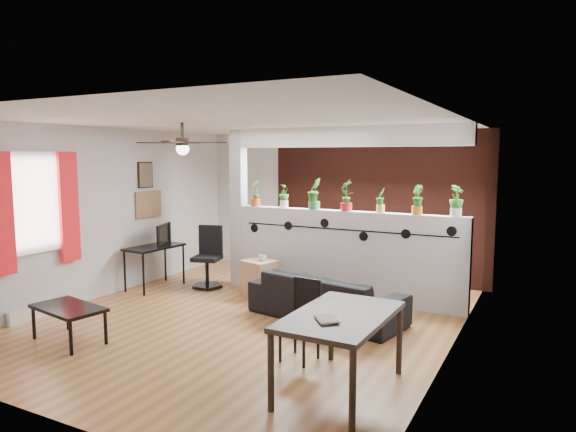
{
  "coord_description": "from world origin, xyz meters",
  "views": [
    {
      "loc": [
        3.55,
        -5.66,
        2.16
      ],
      "look_at": [
        0.29,
        0.6,
        1.34
      ],
      "focal_mm": 32.0,
      "sensor_mm": 36.0,
      "label": 1
    }
  ],
  "objects_px": {
    "potted_plant_6": "(456,200)",
    "sofa": "(326,297)",
    "ceiling_fan": "(183,145)",
    "cup": "(262,258)",
    "coffee_table": "(68,310)",
    "potted_plant_1": "(284,195)",
    "potted_plant_4": "(381,200)",
    "potted_plant_2": "(314,193)",
    "potted_plant_3": "(346,194)",
    "potted_plant_5": "(417,199)",
    "cube_shelf": "(259,279)",
    "computer_desk": "(154,250)",
    "dining_table": "(341,322)",
    "potted_plant_0": "(256,192)",
    "folding_chair": "(303,312)",
    "office_chair": "(208,261)"
  },
  "relations": [
    {
      "from": "potted_plant_6",
      "to": "sofa",
      "type": "distance_m",
      "value": 2.19
    },
    {
      "from": "ceiling_fan",
      "to": "potted_plant_6",
      "type": "bearing_deg",
      "value": 29.51
    },
    {
      "from": "cup",
      "to": "coffee_table",
      "type": "height_order",
      "value": "cup"
    },
    {
      "from": "potted_plant_1",
      "to": "potted_plant_4",
      "type": "xyz_separation_m",
      "value": [
        1.58,
        0.0,
        -0.01
      ]
    },
    {
      "from": "potted_plant_2",
      "to": "potted_plant_3",
      "type": "height_order",
      "value": "potted_plant_2"
    },
    {
      "from": "potted_plant_5",
      "to": "cube_shelf",
      "type": "bearing_deg",
      "value": -167.65
    },
    {
      "from": "potted_plant_2",
      "to": "cube_shelf",
      "type": "bearing_deg",
      "value": -144.33
    },
    {
      "from": "potted_plant_5",
      "to": "computer_desk",
      "type": "distance_m",
      "value": 4.27
    },
    {
      "from": "potted_plant_3",
      "to": "cube_shelf",
      "type": "height_order",
      "value": "potted_plant_3"
    },
    {
      "from": "computer_desk",
      "to": "coffee_table",
      "type": "bearing_deg",
      "value": -70.98
    },
    {
      "from": "potted_plant_1",
      "to": "dining_table",
      "type": "bearing_deg",
      "value": -53.79
    },
    {
      "from": "potted_plant_6",
      "to": "dining_table",
      "type": "relative_size",
      "value": 0.31
    },
    {
      "from": "ceiling_fan",
      "to": "dining_table",
      "type": "xyz_separation_m",
      "value": [
        2.68,
        -1.11,
        -1.66
      ]
    },
    {
      "from": "potted_plant_4",
      "to": "potted_plant_3",
      "type": "bearing_deg",
      "value": 180.0
    },
    {
      "from": "sofa",
      "to": "potted_plant_0",
      "type": "bearing_deg",
      "value": -20.27
    },
    {
      "from": "potted_plant_0",
      "to": "computer_desk",
      "type": "height_order",
      "value": "potted_plant_0"
    },
    {
      "from": "cube_shelf",
      "to": "computer_desk",
      "type": "distance_m",
      "value": 1.87
    },
    {
      "from": "potted_plant_3",
      "to": "folding_chair",
      "type": "bearing_deg",
      "value": -79.55
    },
    {
      "from": "cup",
      "to": "folding_chair",
      "type": "relative_size",
      "value": 0.14
    },
    {
      "from": "dining_table",
      "to": "coffee_table",
      "type": "bearing_deg",
      "value": -175.14
    },
    {
      "from": "potted_plant_2",
      "to": "cup",
      "type": "height_order",
      "value": "potted_plant_2"
    },
    {
      "from": "potted_plant_1",
      "to": "potted_plant_6",
      "type": "relative_size",
      "value": 0.89
    },
    {
      "from": "potted_plant_4",
      "to": "potted_plant_6",
      "type": "bearing_deg",
      "value": -0.0
    },
    {
      "from": "potted_plant_5",
      "to": "sofa",
      "type": "xyz_separation_m",
      "value": [
        -0.93,
        -1.02,
        -1.28
      ]
    },
    {
      "from": "ceiling_fan",
      "to": "potted_plant_6",
      "type": "height_order",
      "value": "ceiling_fan"
    },
    {
      "from": "potted_plant_2",
      "to": "office_chair",
      "type": "distance_m",
      "value": 2.12
    },
    {
      "from": "potted_plant_3",
      "to": "potted_plant_5",
      "type": "xyz_separation_m",
      "value": [
        1.05,
        0.0,
        -0.03
      ]
    },
    {
      "from": "potted_plant_3",
      "to": "coffee_table",
      "type": "height_order",
      "value": "potted_plant_3"
    },
    {
      "from": "potted_plant_5",
      "to": "coffee_table",
      "type": "xyz_separation_m",
      "value": [
        -3.26,
        -3.19,
        -1.19
      ]
    },
    {
      "from": "potted_plant_2",
      "to": "potted_plant_4",
      "type": "relative_size",
      "value": 1.35
    },
    {
      "from": "computer_desk",
      "to": "dining_table",
      "type": "height_order",
      "value": "dining_table"
    },
    {
      "from": "potted_plant_6",
      "to": "potted_plant_1",
      "type": "bearing_deg",
      "value": 180.0
    },
    {
      "from": "ceiling_fan",
      "to": "potted_plant_5",
      "type": "relative_size",
      "value": 2.87
    },
    {
      "from": "ceiling_fan",
      "to": "folding_chair",
      "type": "bearing_deg",
      "value": -15.5
    },
    {
      "from": "office_chair",
      "to": "dining_table",
      "type": "bearing_deg",
      "value": -37.01
    },
    {
      "from": "cube_shelf",
      "to": "folding_chair",
      "type": "distance_m",
      "value": 2.51
    },
    {
      "from": "cup",
      "to": "computer_desk",
      "type": "height_order",
      "value": "computer_desk"
    },
    {
      "from": "potted_plant_1",
      "to": "potted_plant_4",
      "type": "distance_m",
      "value": 1.58
    },
    {
      "from": "potted_plant_6",
      "to": "folding_chair",
      "type": "relative_size",
      "value": 0.49
    },
    {
      "from": "potted_plant_3",
      "to": "potted_plant_6",
      "type": "bearing_deg",
      "value": -0.0
    },
    {
      "from": "folding_chair",
      "to": "potted_plant_1",
      "type": "bearing_deg",
      "value": 122.2
    },
    {
      "from": "potted_plant_6",
      "to": "computer_desk",
      "type": "bearing_deg",
      "value": -169.87
    },
    {
      "from": "potted_plant_1",
      "to": "folding_chair",
      "type": "distance_m",
      "value": 2.98
    },
    {
      "from": "sofa",
      "to": "cup",
      "type": "height_order",
      "value": "cup"
    },
    {
      "from": "potted_plant_5",
      "to": "dining_table",
      "type": "bearing_deg",
      "value": -89.5
    },
    {
      "from": "potted_plant_6",
      "to": "cup",
      "type": "distance_m",
      "value": 2.95
    },
    {
      "from": "potted_plant_4",
      "to": "dining_table",
      "type": "height_order",
      "value": "potted_plant_4"
    },
    {
      "from": "sofa",
      "to": "potted_plant_3",
      "type": "bearing_deg",
      "value": -72.4
    },
    {
      "from": "cube_shelf",
      "to": "computer_desk",
      "type": "relative_size",
      "value": 0.57
    },
    {
      "from": "cup",
      "to": "cube_shelf",
      "type": "bearing_deg",
      "value": 180.0
    }
  ]
}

